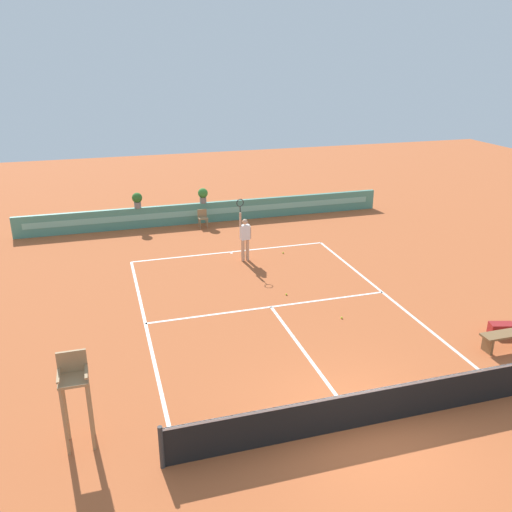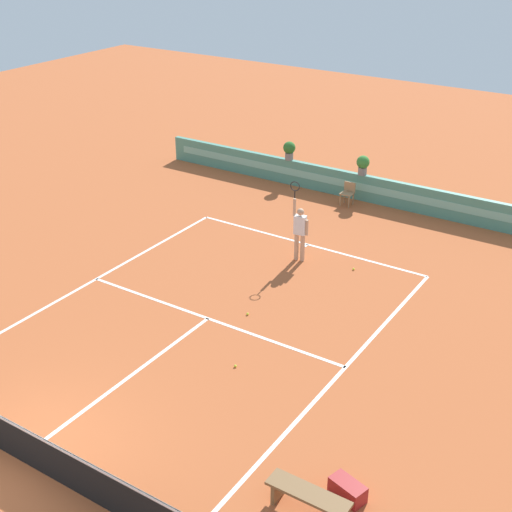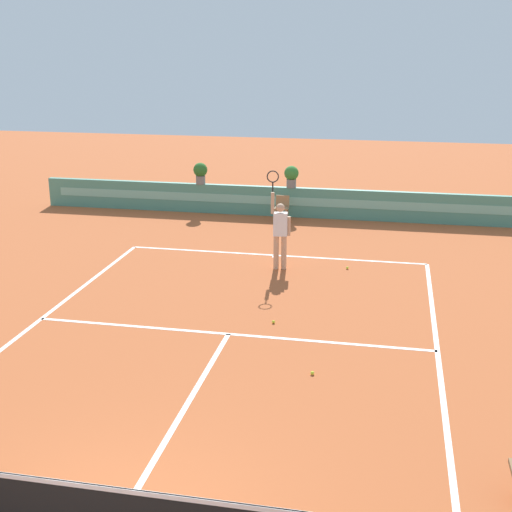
{
  "view_description": "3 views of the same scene",
  "coord_description": "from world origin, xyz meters",
  "px_view_note": "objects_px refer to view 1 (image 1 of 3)",
  "views": [
    {
      "loc": [
        -5.11,
        -8.95,
        7.9
      ],
      "look_at": [
        0.13,
        8.58,
        1.0
      ],
      "focal_mm": 38.03,
      "sensor_mm": 36.0,
      "label": 1
    },
    {
      "loc": [
        9.91,
        -6.53,
        10.01
      ],
      "look_at": [
        0.13,
        8.58,
        1.0
      ],
      "focal_mm": 49.63,
      "sensor_mm": 36.0,
      "label": 2
    },
    {
      "loc": [
        3.07,
        -6.06,
        5.65
      ],
      "look_at": [
        0.13,
        8.58,
        1.0
      ],
      "focal_mm": 48.3,
      "sensor_mm": 36.0,
      "label": 3
    }
  ],
  "objects_px": {
    "ball_kid_chair": "(203,217)",
    "gear_bag": "(501,329)",
    "bench_courtside": "(508,337)",
    "tennis_ball_by_sideline": "(286,294)",
    "tennis_ball_mid_court": "(283,253)",
    "tennis_player": "(245,236)",
    "potted_plant_left": "(137,199)",
    "potted_plant_centre": "(203,195)",
    "tennis_ball_near_baseline": "(342,318)",
    "umpire_chair": "(75,389)"
  },
  "relations": [
    {
      "from": "tennis_ball_near_baseline",
      "to": "tennis_ball_mid_court",
      "type": "relative_size",
      "value": 1.0
    },
    {
      "from": "tennis_ball_mid_court",
      "to": "tennis_ball_by_sideline",
      "type": "bearing_deg",
      "value": -107.73
    },
    {
      "from": "bench_courtside",
      "to": "tennis_ball_near_baseline",
      "type": "bearing_deg",
      "value": 140.54
    },
    {
      "from": "ball_kid_chair",
      "to": "gear_bag",
      "type": "xyz_separation_m",
      "value": [
        6.42,
        -12.99,
        -0.3
      ]
    },
    {
      "from": "bench_courtside",
      "to": "tennis_ball_by_sideline",
      "type": "bearing_deg",
      "value": 132.5
    },
    {
      "from": "gear_bag",
      "to": "potted_plant_centre",
      "type": "height_order",
      "value": "potted_plant_centre"
    },
    {
      "from": "tennis_player",
      "to": "potted_plant_centre",
      "type": "relative_size",
      "value": 3.57
    },
    {
      "from": "tennis_ball_near_baseline",
      "to": "tennis_ball_mid_court",
      "type": "height_order",
      "value": "same"
    },
    {
      "from": "tennis_ball_mid_court",
      "to": "tennis_ball_by_sideline",
      "type": "relative_size",
      "value": 1.0
    },
    {
      "from": "umpire_chair",
      "to": "bench_courtside",
      "type": "relative_size",
      "value": 1.34
    },
    {
      "from": "gear_bag",
      "to": "tennis_ball_near_baseline",
      "type": "bearing_deg",
      "value": 150.9
    },
    {
      "from": "tennis_ball_near_baseline",
      "to": "potted_plant_centre",
      "type": "bearing_deg",
      "value": 100.48
    },
    {
      "from": "tennis_player",
      "to": "tennis_ball_mid_court",
      "type": "bearing_deg",
      "value": 10.15
    },
    {
      "from": "ball_kid_chair",
      "to": "gear_bag",
      "type": "bearing_deg",
      "value": -63.7
    },
    {
      "from": "tennis_ball_by_sideline",
      "to": "bench_courtside",
      "type": "bearing_deg",
      "value": -47.5
    },
    {
      "from": "ball_kid_chair",
      "to": "tennis_ball_by_sideline",
      "type": "relative_size",
      "value": 12.5
    },
    {
      "from": "ball_kid_chair",
      "to": "tennis_ball_mid_court",
      "type": "height_order",
      "value": "ball_kid_chair"
    },
    {
      "from": "umpire_chair",
      "to": "ball_kid_chair",
      "type": "xyz_separation_m",
      "value": [
        5.56,
        14.39,
        -0.86
      ]
    },
    {
      "from": "umpire_chair",
      "to": "tennis_ball_by_sideline",
      "type": "bearing_deg",
      "value": 40.86
    },
    {
      "from": "tennis_player",
      "to": "potted_plant_centre",
      "type": "height_order",
      "value": "tennis_player"
    },
    {
      "from": "ball_kid_chair",
      "to": "tennis_ball_by_sideline",
      "type": "xyz_separation_m",
      "value": [
        1.22,
        -8.53,
        -0.44
      ]
    },
    {
      "from": "tennis_player",
      "to": "potted_plant_left",
      "type": "relative_size",
      "value": 3.57
    },
    {
      "from": "potted_plant_left",
      "to": "tennis_player",
      "type": "bearing_deg",
      "value": -56.7
    },
    {
      "from": "ball_kid_chair",
      "to": "bench_courtside",
      "type": "bearing_deg",
      "value": -66.45
    },
    {
      "from": "umpire_chair",
      "to": "gear_bag",
      "type": "bearing_deg",
      "value": 6.7
    },
    {
      "from": "umpire_chair",
      "to": "potted_plant_left",
      "type": "distance_m",
      "value": 15.35
    },
    {
      "from": "tennis_player",
      "to": "tennis_ball_by_sideline",
      "type": "relative_size",
      "value": 38.01
    },
    {
      "from": "tennis_ball_near_baseline",
      "to": "potted_plant_left",
      "type": "distance_m",
      "value": 12.65
    },
    {
      "from": "ball_kid_chair",
      "to": "tennis_player",
      "type": "xyz_separation_m",
      "value": [
        0.74,
        -4.9,
        0.57
      ]
    },
    {
      "from": "gear_bag",
      "to": "tennis_ball_mid_court",
      "type": "distance_m",
      "value": 9.28
    },
    {
      "from": "bench_courtside",
      "to": "potted_plant_left",
      "type": "relative_size",
      "value": 2.21
    },
    {
      "from": "potted_plant_left",
      "to": "gear_bag",
      "type": "bearing_deg",
      "value": -55.66
    },
    {
      "from": "ball_kid_chair",
      "to": "potted_plant_centre",
      "type": "distance_m",
      "value": 1.2
    },
    {
      "from": "gear_bag",
      "to": "potted_plant_left",
      "type": "distance_m",
      "value": 16.66
    },
    {
      "from": "tennis_player",
      "to": "tennis_ball_near_baseline",
      "type": "relative_size",
      "value": 38.01
    },
    {
      "from": "tennis_ball_mid_court",
      "to": "tennis_ball_by_sideline",
      "type": "height_order",
      "value": "same"
    },
    {
      "from": "ball_kid_chair",
      "to": "potted_plant_left",
      "type": "relative_size",
      "value": 1.17
    },
    {
      "from": "tennis_ball_mid_court",
      "to": "bench_courtside",
      "type": "bearing_deg",
      "value": -69.05
    },
    {
      "from": "umpire_chair",
      "to": "potted_plant_left",
      "type": "height_order",
      "value": "umpire_chair"
    },
    {
      "from": "bench_courtside",
      "to": "tennis_player",
      "type": "bearing_deg",
      "value": 120.68
    },
    {
      "from": "tennis_ball_mid_court",
      "to": "potted_plant_left",
      "type": "xyz_separation_m",
      "value": [
        -5.43,
        5.32,
        1.38
      ]
    },
    {
      "from": "tennis_player",
      "to": "gear_bag",
      "type": "bearing_deg",
      "value": -54.95
    },
    {
      "from": "tennis_ball_by_sideline",
      "to": "potted_plant_centre",
      "type": "height_order",
      "value": "potted_plant_centre"
    },
    {
      "from": "tennis_ball_mid_court",
      "to": "tennis_ball_by_sideline",
      "type": "distance_m",
      "value": 4.14
    },
    {
      "from": "ball_kid_chair",
      "to": "tennis_player",
      "type": "height_order",
      "value": "tennis_player"
    },
    {
      "from": "umpire_chair",
      "to": "potted_plant_centre",
      "type": "distance_m",
      "value": 16.18
    },
    {
      "from": "gear_bag",
      "to": "tennis_ball_by_sideline",
      "type": "relative_size",
      "value": 10.29
    },
    {
      "from": "tennis_ball_mid_court",
      "to": "tennis_ball_near_baseline",
      "type": "bearing_deg",
      "value": -91.67
    },
    {
      "from": "tennis_ball_near_baseline",
      "to": "tennis_player",
      "type": "bearing_deg",
      "value": 105.05
    },
    {
      "from": "potted_plant_centre",
      "to": "ball_kid_chair",
      "type": "bearing_deg",
      "value": -104.55
    }
  ]
}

